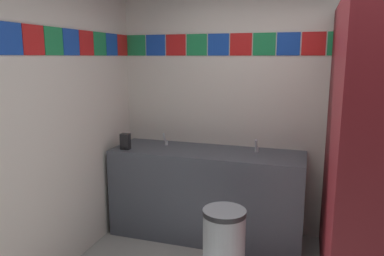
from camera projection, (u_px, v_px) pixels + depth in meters
wall_back at (298, 97)px, 3.62m from camera, size 3.66×0.09×2.85m
wall_side at (12, 113)px, 2.57m from camera, size 0.09×3.36×2.85m
vanity_counter at (207, 193)px, 3.73m from camera, size 1.90×0.60×0.90m
faucet_left at (166, 140)px, 3.86m from camera, size 0.04×0.10×0.14m
faucet_right at (256, 147)px, 3.58m from camera, size 0.04×0.10×0.14m
soap_dispenser at (125, 142)px, 3.70m from camera, size 0.09×0.09×0.16m
stall_divider at (359, 160)px, 2.55m from camera, size 0.92×1.51×2.22m
trash_bin at (224, 249)px, 2.88m from camera, size 0.34×0.34×0.66m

